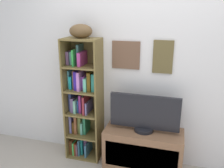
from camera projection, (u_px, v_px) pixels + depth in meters
name	position (u px, v px, depth m)	size (l,w,h in m)	color
back_wall	(142.00, 62.00, 2.78)	(4.80, 0.08, 2.53)	silver
bookshelf	(82.00, 102.00, 2.99)	(0.44, 0.30, 1.54)	brown
football	(81.00, 31.00, 2.68)	(0.26, 0.16, 0.16)	brown
tv_stand	(143.00, 149.00, 2.86)	(0.92, 0.38, 0.50)	brown
television	(144.00, 114.00, 2.72)	(0.80, 0.22, 0.44)	black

